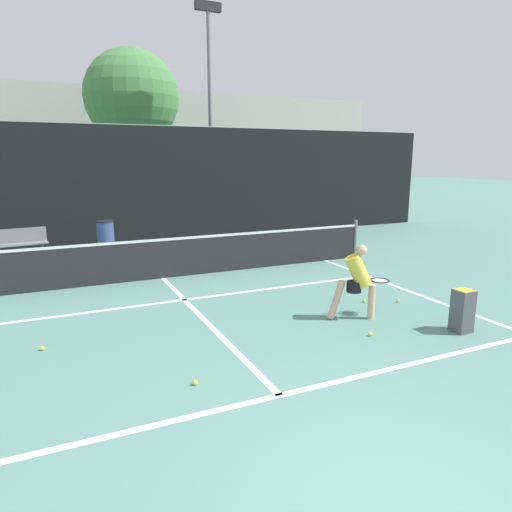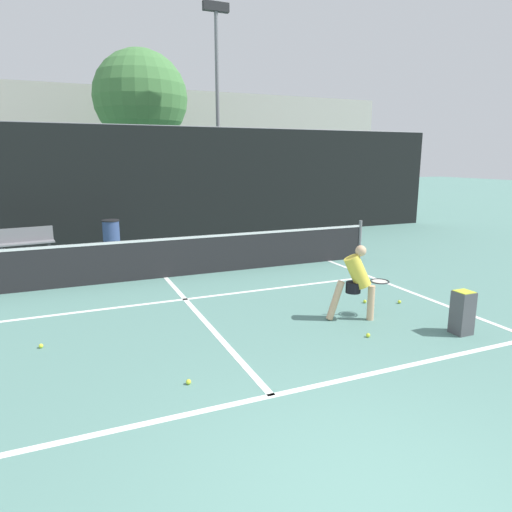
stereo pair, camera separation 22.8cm
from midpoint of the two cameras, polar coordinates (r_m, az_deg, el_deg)
court_baseline_near at (r=5.69m, az=3.18°, el=-17.04°), size 11.00×0.10×0.01m
court_service_line at (r=9.26m, az=-8.16°, el=-5.37°), size 8.25×0.10×0.01m
court_center_mark at (r=8.23m, az=-6.08°, el=-7.60°), size 0.10×5.95×0.01m
court_sideline_right at (r=10.40m, az=18.47°, el=-3.94°), size 0.10×6.95×0.01m
net at (r=10.87m, az=-10.76°, el=-0.06°), size 11.09×0.09×1.07m
fence_back at (r=15.54m, az=-14.98°, el=8.56°), size 24.00×0.06×3.82m
player_practicing at (r=8.07m, az=13.25°, el=-2.92°), size 1.22×0.46×1.33m
tennis_ball_scattered_0 at (r=9.38m, az=18.16°, el=-5.46°), size 0.07×0.07×0.07m
tennis_ball_scattered_1 at (r=9.21m, az=14.14°, el=-5.53°), size 0.07×0.07×0.07m
tennis_ball_scattered_2 at (r=7.59m, az=-24.51°, el=-10.19°), size 0.07×0.07×0.07m
tennis_ball_scattered_3 at (r=7.55m, az=14.69°, el=-9.56°), size 0.07×0.07×0.07m
tennis_ball_scattered_5 at (r=5.96m, az=-7.32°, el=-15.34°), size 0.07×0.07×0.07m
ball_hopper at (r=8.10m, az=25.14°, el=-6.30°), size 0.28×0.28×0.71m
courtside_bench at (r=14.27m, az=-26.45°, el=1.57°), size 1.52×0.57×0.86m
trash_bin at (r=14.39m, az=-17.20°, el=2.46°), size 0.52×0.52×0.96m
parked_car at (r=18.86m, az=-2.57°, el=5.66°), size 1.74×3.93×1.49m
floodlight_mast at (r=20.60m, az=-4.53°, el=20.23°), size 1.10×0.24×8.99m
tree_west at (r=21.33m, az=-29.12°, el=11.71°), size 3.13×3.13×3.65m
tree_mid at (r=23.49m, az=-13.95°, el=18.62°), size 4.41×4.41×7.76m
building_far at (r=28.17m, az=-19.01°, el=12.61°), size 36.00×2.40×6.58m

